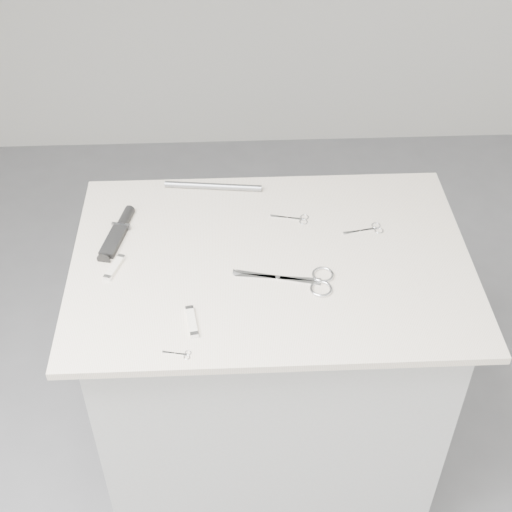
{
  "coord_description": "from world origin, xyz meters",
  "views": [
    {
      "loc": [
        -0.1,
        -1.33,
        2.11
      ],
      "look_at": [
        -0.04,
        0.01,
        0.92
      ],
      "focal_mm": 50.0,
      "sensor_mm": 36.0,
      "label": 1
    }
  ],
  "objects_px": {
    "plinth": "(269,377)",
    "embroidery_scissors_b": "(369,229)",
    "tiny_scissors": "(181,354)",
    "metal_rail": "(213,186)",
    "pocket_knife_a": "(115,267)",
    "sheathed_knife": "(119,230)",
    "embroidery_scissors_a": "(296,219)",
    "large_shears": "(306,280)",
    "pocket_knife_b": "(192,321)"
  },
  "relations": [
    {
      "from": "tiny_scissors",
      "to": "metal_rail",
      "type": "xyz_separation_m",
      "value": [
        0.07,
        0.61,
        0.01
      ]
    },
    {
      "from": "tiny_scissors",
      "to": "sheathed_knife",
      "type": "bearing_deg",
      "value": 123.79
    },
    {
      "from": "embroidery_scissors_b",
      "to": "pocket_knife_b",
      "type": "xyz_separation_m",
      "value": [
        -0.46,
        -0.31,
        0.0
      ]
    },
    {
      "from": "plinth",
      "to": "metal_rail",
      "type": "height_order",
      "value": "metal_rail"
    },
    {
      "from": "embroidery_scissors_a",
      "to": "pocket_knife_a",
      "type": "relative_size",
      "value": 1.14
    },
    {
      "from": "plinth",
      "to": "tiny_scissors",
      "type": "xyz_separation_m",
      "value": [
        -0.22,
        -0.31,
        0.47
      ]
    },
    {
      "from": "plinth",
      "to": "tiny_scissors",
      "type": "distance_m",
      "value": 0.6
    },
    {
      "from": "large_shears",
      "to": "embroidery_scissors_a",
      "type": "bearing_deg",
      "value": 102.08
    },
    {
      "from": "pocket_knife_a",
      "to": "metal_rail",
      "type": "relative_size",
      "value": 0.33
    },
    {
      "from": "plinth",
      "to": "embroidery_scissors_b",
      "type": "relative_size",
      "value": 8.37
    },
    {
      "from": "plinth",
      "to": "pocket_knife_b",
      "type": "relative_size",
      "value": 9.46
    },
    {
      "from": "sheathed_knife",
      "to": "metal_rail",
      "type": "bearing_deg",
      "value": -40.06
    },
    {
      "from": "embroidery_scissors_a",
      "to": "tiny_scissors",
      "type": "relative_size",
      "value": 1.6
    },
    {
      "from": "large_shears",
      "to": "tiny_scissors",
      "type": "xyz_separation_m",
      "value": [
        -0.29,
        -0.22,
        -0.0
      ]
    },
    {
      "from": "pocket_knife_b",
      "to": "embroidery_scissors_a",
      "type": "bearing_deg",
      "value": -45.08
    },
    {
      "from": "plinth",
      "to": "metal_rail",
      "type": "relative_size",
      "value": 3.3
    },
    {
      "from": "plinth",
      "to": "large_shears",
      "type": "distance_m",
      "value": 0.49
    },
    {
      "from": "tiny_scissors",
      "to": "sheathed_knife",
      "type": "xyz_separation_m",
      "value": [
        -0.17,
        0.42,
        0.01
      ]
    },
    {
      "from": "tiny_scissors",
      "to": "plinth",
      "type": "bearing_deg",
      "value": 66.35
    },
    {
      "from": "large_shears",
      "to": "sheathed_knife",
      "type": "height_order",
      "value": "sheathed_knife"
    },
    {
      "from": "embroidery_scissors_a",
      "to": "pocket_knife_b",
      "type": "distance_m",
      "value": 0.46
    },
    {
      "from": "embroidery_scissors_a",
      "to": "pocket_knife_b",
      "type": "bearing_deg",
      "value": -113.03
    },
    {
      "from": "pocket_knife_a",
      "to": "plinth",
      "type": "bearing_deg",
      "value": -67.11
    },
    {
      "from": "large_shears",
      "to": "pocket_knife_b",
      "type": "xyz_separation_m",
      "value": [
        -0.27,
        -0.13,
        0.0
      ]
    },
    {
      "from": "tiny_scissors",
      "to": "pocket_knife_b",
      "type": "distance_m",
      "value": 0.09
    },
    {
      "from": "sheathed_knife",
      "to": "tiny_scissors",
      "type": "bearing_deg",
      "value": -144.44
    },
    {
      "from": "plinth",
      "to": "embroidery_scissors_a",
      "type": "height_order",
      "value": "embroidery_scissors_a"
    },
    {
      "from": "plinth",
      "to": "pocket_knife_a",
      "type": "relative_size",
      "value": 9.99
    },
    {
      "from": "embroidery_scissors_a",
      "to": "pocket_knife_a",
      "type": "xyz_separation_m",
      "value": [
        -0.46,
        -0.18,
        0.0
      ]
    },
    {
      "from": "plinth",
      "to": "embroidery_scissors_a",
      "type": "bearing_deg",
      "value": 63.85
    },
    {
      "from": "pocket_knife_b",
      "to": "sheathed_knife",
      "type": "bearing_deg",
      "value": 21.61
    },
    {
      "from": "embroidery_scissors_b",
      "to": "sheathed_knife",
      "type": "distance_m",
      "value": 0.65
    },
    {
      "from": "tiny_scissors",
      "to": "metal_rail",
      "type": "bearing_deg",
      "value": 94.84
    },
    {
      "from": "pocket_knife_a",
      "to": "metal_rail",
      "type": "bearing_deg",
      "value": -17.52
    },
    {
      "from": "embroidery_scissors_b",
      "to": "embroidery_scissors_a",
      "type": "bearing_deg",
      "value": 153.01
    },
    {
      "from": "sheathed_knife",
      "to": "metal_rail",
      "type": "xyz_separation_m",
      "value": [
        0.24,
        0.18,
        0.0
      ]
    },
    {
      "from": "tiny_scissors",
      "to": "metal_rail",
      "type": "distance_m",
      "value": 0.61
    },
    {
      "from": "embroidery_scissors_b",
      "to": "pocket_knife_a",
      "type": "relative_size",
      "value": 1.19
    },
    {
      "from": "embroidery_scissors_b",
      "to": "pocket_knife_a",
      "type": "bearing_deg",
      "value": 179.59
    },
    {
      "from": "embroidery_scissors_b",
      "to": "large_shears",
      "type": "bearing_deg",
      "value": -145.74
    },
    {
      "from": "large_shears",
      "to": "sheathed_knife",
      "type": "distance_m",
      "value": 0.51
    },
    {
      "from": "embroidery_scissors_b",
      "to": "tiny_scissors",
      "type": "bearing_deg",
      "value": -150.89
    },
    {
      "from": "metal_rail",
      "to": "plinth",
      "type": "bearing_deg",
      "value": -64.05
    },
    {
      "from": "plinth",
      "to": "embroidery_scissors_a",
      "type": "distance_m",
      "value": 0.5
    },
    {
      "from": "metal_rail",
      "to": "sheathed_knife",
      "type": "bearing_deg",
      "value": -143.31
    },
    {
      "from": "plinth",
      "to": "pocket_knife_a",
      "type": "xyz_separation_m",
      "value": [
        -0.39,
        -0.02,
        0.48
      ]
    },
    {
      "from": "large_shears",
      "to": "pocket_knife_a",
      "type": "bearing_deg",
      "value": -176.65
    },
    {
      "from": "embroidery_scissors_a",
      "to": "sheathed_knife",
      "type": "distance_m",
      "value": 0.47
    },
    {
      "from": "pocket_knife_a",
      "to": "pocket_knife_b",
      "type": "height_order",
      "value": "pocket_knife_b"
    },
    {
      "from": "tiny_scissors",
      "to": "pocket_knife_b",
      "type": "bearing_deg",
      "value": 87.72
    }
  ]
}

